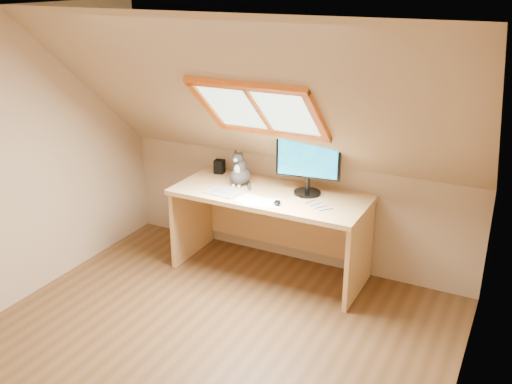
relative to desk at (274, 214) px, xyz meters
The scene contains 10 objects.
ground 1.56m from the desk, 87.54° to the right, with size 3.50×3.50×0.00m, color brown.
room_shell 1.77m from the desk, 87.69° to the right, with size 3.52×3.52×2.41m.
desk is the anchor object (origin of this frame).
monitor 0.62m from the desk, ahead, with size 0.57×0.24×0.52m.
cat 0.49m from the desk, behind, with size 0.20×0.24×0.35m.
desk_speaker 0.75m from the desk, 165.16° to the left, with size 0.09×0.09×0.13m, color black.
graphics_tablet 0.52m from the desk, 144.14° to the right, with size 0.29×0.21×0.01m, color #B2B2B7.
mouse 0.42m from the desk, 59.86° to the right, with size 0.06×0.10×0.03m, color black.
papers 0.41m from the desk, 93.36° to the right, with size 0.33×0.27×0.00m.
cables 0.50m from the desk, 25.69° to the right, with size 0.51×0.26×0.01m.
Camera 1 is at (1.96, -2.88, 2.63)m, focal length 40.00 mm.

